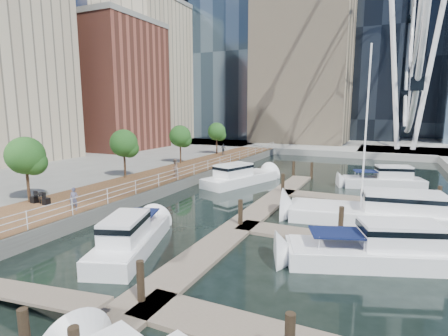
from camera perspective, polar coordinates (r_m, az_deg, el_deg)
ground at (r=17.83m, az=-17.07°, el=-15.49°), size 520.00×520.00×0.00m
boardwalk at (r=34.23m, az=-11.62°, el=-2.37°), size 6.00×60.00×1.00m
seawall at (r=32.57m, az=-7.37°, el=-2.85°), size 0.25×60.00×1.00m
land_far at (r=114.61m, az=19.41°, el=5.47°), size 200.00×114.00×1.00m
pier at (r=64.30m, az=27.38°, el=2.24°), size 14.00×12.00×1.00m
railing at (r=32.42m, az=-7.55°, el=-1.07°), size 0.10×60.00×1.05m
floating_docks at (r=23.12m, az=16.21°, el=-8.31°), size 16.00×34.00×2.60m
midrise_condos at (r=59.37m, az=-24.89°, el=14.42°), size 19.00×67.00×28.00m
street_trees at (r=34.40m, az=-16.05°, el=3.90°), size 2.60×42.60×4.60m
yacht_foreground at (r=19.04m, az=23.51°, el=-14.23°), size 9.65×5.55×2.15m
pedestrian_near at (r=24.48m, az=-23.30°, el=-4.68°), size 0.64×0.54×1.49m
pedestrian_mid at (r=34.24m, az=-8.03°, el=0.04°), size 0.68×0.85×1.70m
pedestrian_far at (r=50.31m, az=-0.10°, el=3.05°), size 0.94×0.44×1.57m
moored_yachts at (r=24.92m, az=21.22°, el=-8.47°), size 24.87×35.57×11.50m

